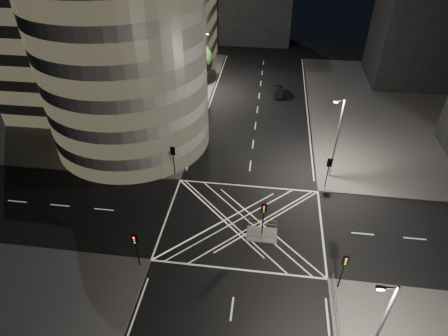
# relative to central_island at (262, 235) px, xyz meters

# --- Properties ---
(ground) EXTENTS (120.00, 120.00, 0.00)m
(ground) POSITION_rel_central_island_xyz_m (-2.00, 1.50, -0.07)
(ground) COLOR black
(ground) RESTS_ON ground
(sidewalk_far_left) EXTENTS (42.00, 42.00, 0.15)m
(sidewalk_far_left) POSITION_rel_central_island_xyz_m (-31.00, 28.50, 0.00)
(sidewalk_far_left) COLOR #494644
(sidewalk_far_left) RESTS_ON ground
(sidewalk_far_right) EXTENTS (42.00, 42.00, 0.15)m
(sidewalk_far_right) POSITION_rel_central_island_xyz_m (27.00, 28.50, 0.00)
(sidewalk_far_right) COLOR #494644
(sidewalk_far_right) RESTS_ON ground
(central_island) EXTENTS (3.00, 2.00, 0.15)m
(central_island) POSITION_rel_central_island_xyz_m (0.00, 0.00, 0.00)
(central_island) COLOR slate
(central_island) RESTS_ON ground
(office_tower_curved) EXTENTS (30.00, 29.00, 27.20)m
(office_tower_curved) POSITION_rel_central_island_xyz_m (-22.74, 20.24, 12.58)
(office_tower_curved) COLOR gray
(office_tower_curved) RESTS_ON sidewalk_far_left
(office_block_rear) EXTENTS (24.00, 16.00, 22.00)m
(office_block_rear) POSITION_rel_central_island_xyz_m (-24.00, 43.50, 11.07)
(office_block_rear) COLOR gray
(office_block_rear) RESTS_ON sidewalk_far_left
(building_right_far) EXTENTS (14.00, 12.00, 15.00)m
(building_right_far) POSITION_rel_central_island_xyz_m (24.00, 41.50, 7.58)
(building_right_far) COLOR black
(building_right_far) RESTS_ON sidewalk_far_right
(tree_a) EXTENTS (3.87, 3.87, 6.21)m
(tree_a) POSITION_rel_central_island_xyz_m (-12.50, 10.50, 4.04)
(tree_a) COLOR black
(tree_a) RESTS_ON sidewalk_far_left
(tree_b) EXTENTS (4.67, 4.67, 7.94)m
(tree_b) POSITION_rel_central_island_xyz_m (-12.50, 16.50, 5.32)
(tree_b) COLOR black
(tree_b) RESTS_ON sidewalk_far_left
(tree_c) EXTENTS (4.30, 4.30, 7.25)m
(tree_c) POSITION_rel_central_island_xyz_m (-12.50, 22.50, 4.84)
(tree_c) COLOR black
(tree_c) RESTS_ON sidewalk_far_left
(tree_d) EXTENTS (4.99, 4.99, 8.35)m
(tree_d) POSITION_rel_central_island_xyz_m (-12.50, 28.50, 5.55)
(tree_d) COLOR black
(tree_d) RESTS_ON sidewalk_far_left
(tree_e) EXTENTS (4.56, 4.56, 7.08)m
(tree_e) POSITION_rel_central_island_xyz_m (-12.50, 34.50, 4.52)
(tree_e) COLOR black
(tree_e) RESTS_ON sidewalk_far_left
(traffic_signal_fl) EXTENTS (0.55, 0.22, 4.00)m
(traffic_signal_fl) POSITION_rel_central_island_xyz_m (-10.80, 8.30, 2.84)
(traffic_signal_fl) COLOR black
(traffic_signal_fl) RESTS_ON sidewalk_far_left
(traffic_signal_nl) EXTENTS (0.55, 0.22, 4.00)m
(traffic_signal_nl) POSITION_rel_central_island_xyz_m (-10.80, -5.30, 2.84)
(traffic_signal_nl) COLOR black
(traffic_signal_nl) RESTS_ON sidewalk_near_left
(traffic_signal_fr) EXTENTS (0.55, 0.22, 4.00)m
(traffic_signal_fr) POSITION_rel_central_island_xyz_m (6.80, 8.30, 2.84)
(traffic_signal_fr) COLOR black
(traffic_signal_fr) RESTS_ON sidewalk_far_right
(traffic_signal_nr) EXTENTS (0.55, 0.22, 4.00)m
(traffic_signal_nr) POSITION_rel_central_island_xyz_m (6.80, -5.30, 2.84)
(traffic_signal_nr) COLOR black
(traffic_signal_nr) RESTS_ON sidewalk_near_right
(traffic_signal_island) EXTENTS (0.55, 0.22, 4.00)m
(traffic_signal_island) POSITION_rel_central_island_xyz_m (0.00, 0.00, 2.84)
(traffic_signal_island) COLOR black
(traffic_signal_island) RESTS_ON central_island
(street_lamp_left_near) EXTENTS (1.25, 0.25, 10.00)m
(street_lamp_left_near) POSITION_rel_central_island_xyz_m (-11.44, 13.50, 5.47)
(street_lamp_left_near) COLOR slate
(street_lamp_left_near) RESTS_ON sidewalk_far_left
(street_lamp_left_far) EXTENTS (1.25, 0.25, 10.00)m
(street_lamp_left_far) POSITION_rel_central_island_xyz_m (-11.44, 31.50, 5.47)
(street_lamp_left_far) COLOR slate
(street_lamp_left_far) RESTS_ON sidewalk_far_left
(street_lamp_right_far) EXTENTS (1.25, 0.25, 10.00)m
(street_lamp_right_far) POSITION_rel_central_island_xyz_m (7.44, 10.50, 5.47)
(street_lamp_right_far) COLOR slate
(street_lamp_right_far) RESTS_ON sidewalk_far_right
(street_lamp_right_near) EXTENTS (1.25, 0.25, 10.00)m
(street_lamp_right_near) POSITION_rel_central_island_xyz_m (7.44, -12.50, 5.47)
(street_lamp_right_near) COLOR slate
(street_lamp_right_near) RESTS_ON sidewalk_near_right
(railing_island_south) EXTENTS (2.80, 0.06, 1.10)m
(railing_island_south) POSITION_rel_central_island_xyz_m (0.00, -0.90, 0.62)
(railing_island_south) COLOR slate
(railing_island_south) RESTS_ON central_island
(railing_island_north) EXTENTS (2.80, 0.06, 1.10)m
(railing_island_north) POSITION_rel_central_island_xyz_m (0.00, 0.90, 0.62)
(railing_island_north) COLOR slate
(railing_island_north) RESTS_ON central_island
(sedan) EXTENTS (1.86, 4.45, 1.43)m
(sedan) POSITION_rel_central_island_xyz_m (1.02, 32.32, 0.64)
(sedan) COLOR black
(sedan) RESTS_ON ground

